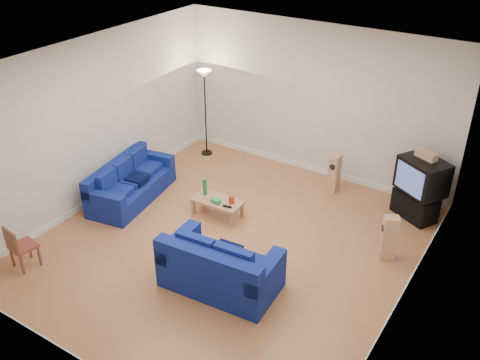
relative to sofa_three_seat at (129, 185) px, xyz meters
The scene contains 16 objects.
room 2.82m from the sofa_three_seat, ahead, with size 6.01×6.51×3.21m.
sofa_three_seat is the anchor object (origin of this frame).
sofa_loveseat 3.28m from the sofa_three_seat, 22.75° to the right, with size 1.83×1.11×0.88m.
coffee_table 1.88m from the sofa_three_seat, 12.34° to the left, with size 0.97×0.51×0.35m.
bottle 1.60m from the sofa_three_seat, 16.11° to the left, with size 0.08×0.08×0.33m, color #197233.
tissue_box 1.89m from the sofa_three_seat, ahead, with size 0.19×0.11×0.08m, color green.
red_canister 2.17m from the sofa_three_seat, 12.06° to the left, with size 0.11×0.11×0.15m, color red.
remote 2.15m from the sofa_three_seat, ahead, with size 0.17×0.05×0.02m, color black.
tv_stand 5.49m from the sofa_three_seat, 25.57° to the left, with size 0.80×0.45×0.49m, color black.
av_receiver 5.48m from the sofa_three_seat, 25.62° to the left, with size 0.41×0.33×0.09m, color black.
television 5.55m from the sofa_three_seat, 24.90° to the left, with size 1.01×0.93×0.63m.
centre_speaker 5.62m from the sofa_three_seat, 25.84° to the left, with size 0.41×0.16×0.14m, color tan.
speaker_left 4.09m from the sofa_three_seat, 36.57° to the left, with size 0.20×0.26×0.81m.
speaker_right 5.03m from the sofa_three_seat, ahead, with size 0.30×0.28×0.82m.
floor_lamp 2.79m from the sofa_three_seat, 87.26° to the left, with size 0.34×0.34×1.99m.
dining_chair 2.59m from the sofa_three_seat, 89.00° to the right, with size 0.43×0.43×0.78m.
Camera 1 is at (4.25, -6.25, 5.54)m, focal length 40.00 mm.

